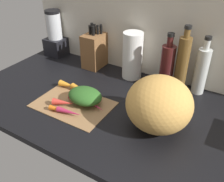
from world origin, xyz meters
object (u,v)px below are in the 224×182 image
Objects in this scene: carrot_4 at (59,110)px; bottle_2 at (201,70)px; carrot_0 at (69,112)px; paper_towel_roll at (132,56)px; carrot_2 at (68,85)px; bottle_0 at (167,67)px; knife_block at (95,50)px; carrot_5 at (83,98)px; bottle_1 at (182,64)px; blender_appliance at (55,36)px; carrot_3 at (63,102)px; winter_squash at (159,104)px; carrot_1 at (92,103)px; cutting_board at (73,104)px; carrot_6 at (83,91)px.

bottle_2 reaches higher than carrot_4.
carrot_0 is 49.79cm from paper_towel_roll.
carrot_2 is 0.34× the size of bottle_0.
carrot_0 is 54.91cm from bottle_0.
paper_towel_roll reaches higher than knife_block.
carrot_5 is 38.28cm from paper_towel_roll.
bottle_1 reaches higher than knife_block.
blender_appliance is (-32.64, 0.44, 2.32)cm from knife_block.
winter_squash is at bearing 12.30° from carrot_3.
knife_block is at bearing 175.68° from bottle_0.
bottle_0 is 0.87× the size of bottle_1.
carrot_1 is 0.61× the size of winter_squash.
carrot_3 is at bearing -58.99° from carrot_2.
carrot_0 is 23.62cm from carrot_2.
carrot_3 is 55.80cm from bottle_0.
blender_appliance reaches higher than carrot_1.
knife_block is 26.33cm from paper_towel_roll.
carrot_5 is at bearing 65.47° from cutting_board.
bottle_1 is (51.24, 28.75, 13.17)cm from carrot_2.
knife_block is 0.99× the size of paper_towel_roll.
carrot_1 reaches higher than cutting_board.
winter_squash is at bearing -22.13° from blender_appliance.
blender_appliance is at bearing 132.29° from carrot_4.
knife_block reaches higher than carrot_3.
paper_towel_roll is (9.20, 35.40, 11.32)cm from carrot_5.
carrot_4 is (-10.25, -11.85, -0.12)cm from carrot_1.
carrot_3 is at bearing -45.86° from blender_appliance.
winter_squash is 0.90× the size of bottle_2.
paper_towel_roll is at bearing 71.83° from carrot_3.
paper_towel_roll is (12.79, 48.89, 11.35)cm from carrot_4.
bottle_0 is at bearing -6.24° from paper_towel_roll.
carrot_2 reaches higher than carrot_1.
winter_squash is at bearing 8.19° from cutting_board.
carrot_6 is 45.16cm from bottle_0.
blender_appliance is 80.06cm from bottle_0.
carrot_2 is 0.40× the size of knife_block.
cutting_board is at bearing -171.81° from winter_squash.
carrot_6 is (-4.84, 17.13, 0.26)cm from carrot_0.
carrot_5 is (13.63, -5.34, -0.49)cm from carrot_2.
knife_block is at bearing 147.56° from winter_squash.
bottle_0 reaches higher than carrot_0.
bottle_0 reaches higher than winter_squash.
carrot_3 is at bearing -167.70° from winter_squash.
carrot_3 is 0.29× the size of bottle_1.
carrot_2 is at bearing 175.35° from winter_squash.
carrot_6 is at bearing -4.10° from carrot_2.
carrot_5 is at bearing 98.10° from carrot_0.
cutting_board is at bearing 117.71° from carrot_0.
blender_appliance is at bearing 145.45° from carrot_1.
winter_squash is at bearing 18.82° from carrot_4.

